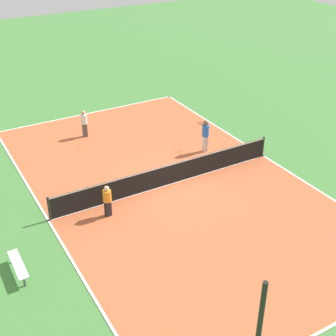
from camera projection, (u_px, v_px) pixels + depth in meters
ground_plane at (168, 185)px, 21.78m from camera, size 80.00×80.00×0.00m
court_surface at (168, 185)px, 21.78m from camera, size 11.51×19.67×0.02m
tennis_net at (168, 174)px, 21.49m from camera, size 11.31×0.10×1.10m
bench at (18, 265)px, 16.38m from camera, size 0.36×1.72×0.45m
player_far_white at (84, 122)px, 25.82m from camera, size 0.41×0.41×1.54m
player_center_orange at (107, 199)px, 19.23m from camera, size 0.39×0.39×1.44m
player_near_blue at (205, 134)px, 24.20m from camera, size 0.43×0.96×1.76m
tennis_ball_near_net at (59, 200)px, 20.58m from camera, size 0.07×0.07×0.07m
tennis_ball_left_sideline at (80, 146)px, 25.11m from camera, size 0.07×0.07×0.07m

